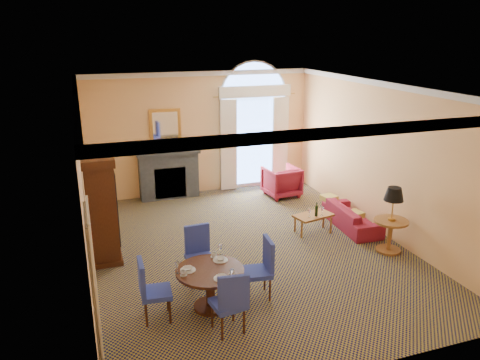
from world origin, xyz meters
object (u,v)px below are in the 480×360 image
object	(u,v)px
armoire	(101,209)
armchair	(281,181)
side_table	(392,212)
sofa	(352,216)
coffee_table	(314,216)
dining_table	(210,279)

from	to	relation	value
armoire	armchair	world-z (taller)	armoire
side_table	sofa	bearing A→B (deg)	92.22
armchair	coffee_table	xyz separation A→B (m)	(-0.32, -2.42, -0.00)
dining_table	sofa	bearing A→B (deg)	28.32
sofa	armchair	world-z (taller)	armchair
armoire	coffee_table	world-z (taller)	armoire
armoire	sofa	world-z (taller)	armoire
sofa	coffee_table	bearing A→B (deg)	93.73
sofa	armchair	size ratio (longest dim) A/B	1.97
armchair	dining_table	bearing A→B (deg)	48.84
armchair	coffee_table	distance (m)	2.44
sofa	armchair	xyz separation A→B (m)	(-0.63, 2.41, 0.14)
armoire	side_table	world-z (taller)	armoire
sofa	armoire	bearing A→B (deg)	90.02
armchair	side_table	size ratio (longest dim) A/B	0.66
dining_table	sofa	world-z (taller)	dining_table
armoire	armchair	distance (m)	5.12
dining_table	side_table	distance (m)	3.96
dining_table	armchair	bearing A→B (deg)	54.51
dining_table	armchair	distance (m)	5.49
armchair	side_table	bearing A→B (deg)	94.79
dining_table	armchair	size ratio (longest dim) A/B	1.24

